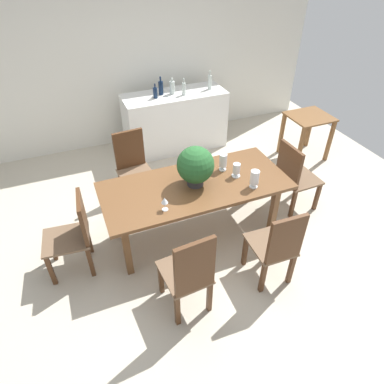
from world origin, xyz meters
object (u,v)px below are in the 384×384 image
(flower_centerpiece, at_px, (195,166))
(crystal_vase_center_near, at_px, (255,178))
(chair_near_left, at_px, (189,273))
(chair_head_end, at_px, (75,232))
(wine_bottle_green, at_px, (184,89))
(chair_near_right, at_px, (277,246))
(wine_bottle_amber, at_px, (155,93))
(chair_foot_end, at_px, (294,175))
(kitchen_counter, at_px, (175,121))
(wine_glass, at_px, (165,201))
(chair_far_left, at_px, (133,165))
(crystal_vase_left, at_px, (236,169))
(crystal_vase_right, at_px, (223,161))
(wine_bottle_dark, at_px, (161,88))
(wine_bottle_tall, at_px, (172,87))
(dining_table, at_px, (195,190))
(side_table, at_px, (308,126))
(wine_bottle_clear, at_px, (210,82))

(flower_centerpiece, bearing_deg, crystal_vase_center_near, -26.41)
(chair_near_left, height_order, chair_head_end, chair_near_left)
(flower_centerpiece, xyz_separation_m, wine_bottle_green, (0.63, 1.98, 0.06))
(chair_near_right, xyz_separation_m, wine_bottle_amber, (-0.29, 3.00, 0.51))
(chair_foot_end, xyz_separation_m, kitchen_counter, (-0.85, 2.09, -0.05))
(chair_foot_end, relative_size, wine_bottle_amber, 4.30)
(wine_glass, bearing_deg, chair_far_left, 91.43)
(chair_near_left, distance_m, wine_bottle_amber, 3.11)
(crystal_vase_left, bearing_deg, crystal_vase_right, 115.41)
(wine_bottle_dark, bearing_deg, wine_bottle_amber, -139.63)
(wine_bottle_tall, bearing_deg, chair_foot_end, -67.29)
(chair_near_left, bearing_deg, crystal_vase_left, -139.36)
(crystal_vase_center_near, distance_m, wine_bottle_green, 2.27)
(wine_glass, relative_size, wine_bottle_dark, 0.55)
(chair_far_left, height_order, crystal_vase_left, chair_far_left)
(kitchen_counter, xyz_separation_m, wine_bottle_green, (0.12, -0.10, 0.57))
(dining_table, height_order, crystal_vase_right, crystal_vase_right)
(crystal_vase_right, relative_size, wine_glass, 1.38)
(dining_table, xyz_separation_m, chair_far_left, (-0.48, 0.98, -0.13))
(flower_centerpiece, height_order, wine_bottle_dark, wine_bottle_dark)
(wine_bottle_dark, bearing_deg, side_table, -28.84)
(crystal_vase_right, height_order, wine_bottle_tall, wine_bottle_tall)
(kitchen_counter, distance_m, wine_bottle_tall, 0.58)
(chair_far_left, bearing_deg, kitchen_counter, 43.34)
(dining_table, relative_size, crystal_vase_right, 9.95)
(wine_bottle_tall, bearing_deg, chair_far_left, -130.69)
(crystal_vase_right, bearing_deg, flower_centerpiece, -160.33)
(wine_bottle_tall, bearing_deg, crystal_vase_center_near, -87.65)
(chair_near_left, height_order, wine_bottle_amber, wine_bottle_amber)
(wine_bottle_amber, xyz_separation_m, wine_bottle_tall, (0.30, 0.07, 0.02))
(chair_far_left, bearing_deg, wine_bottle_dark, 50.74)
(wine_bottle_amber, bearing_deg, wine_bottle_green, -5.66)
(kitchen_counter, height_order, wine_bottle_clear, wine_bottle_clear)
(dining_table, height_order, side_table, dining_table)
(crystal_vase_center_near, distance_m, wine_glass, 1.02)
(wine_glass, height_order, side_table, wine_glass)
(dining_table, height_order, flower_centerpiece, flower_centerpiece)
(chair_near_right, xyz_separation_m, chair_head_end, (-1.82, 0.96, -0.02))
(chair_near_left, distance_m, crystal_vase_center_near, 1.29)
(crystal_vase_right, distance_m, wine_bottle_tall, 1.95)
(wine_bottle_green, xyz_separation_m, side_table, (1.71, -0.97, -0.50))
(chair_near_left, relative_size, side_table, 1.44)
(crystal_vase_right, bearing_deg, chair_near_left, -127.67)
(crystal_vase_left, relative_size, wine_bottle_amber, 0.75)
(flower_centerpiece, distance_m, wine_bottle_clear, 2.33)
(kitchen_counter, distance_m, side_table, 2.12)
(chair_near_left, relative_size, chair_head_end, 1.12)
(crystal_vase_center_near, bearing_deg, wine_bottle_green, 88.65)
(wine_bottle_dark, bearing_deg, chair_near_left, -103.86)
(crystal_vase_right, relative_size, wine_bottle_tall, 0.85)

